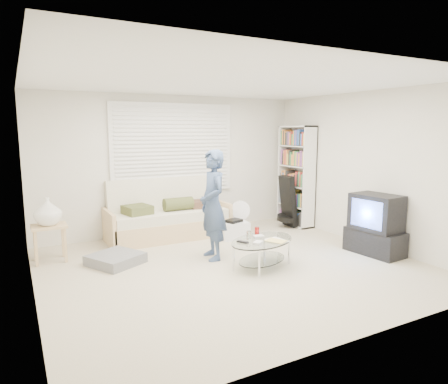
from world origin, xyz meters
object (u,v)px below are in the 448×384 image
coffee_table (262,245)px  bookshelf (296,176)px  futon_sofa (168,218)px  tv_unit (375,225)px

coffee_table → bookshelf: bearing=42.3°
bookshelf → coffee_table: (-2.00, -1.82, -0.67)m
futon_sofa → tv_unit: (2.46, -2.39, 0.11)m
tv_unit → bookshelf: bearing=86.6°
futon_sofa → coffee_table: bearing=-74.3°
bookshelf → coffee_table: size_ratio=1.59×
futon_sofa → bookshelf: bearing=-6.3°
tv_unit → coffee_table: size_ratio=0.75×
futon_sofa → tv_unit: futon_sofa is taller
futon_sofa → coffee_table: 2.19m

